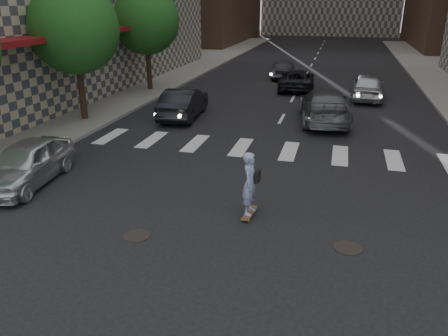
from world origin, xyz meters
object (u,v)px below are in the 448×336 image
object	(u,v)px
traffic_car_e	(283,70)
skateboarder	(250,184)
tree_b	(76,24)
tree_c	(147,17)
traffic_car_d	(368,86)
traffic_car_c	(297,80)
traffic_car_b	(324,106)
silver_sedan	(26,163)
traffic_car_a	(184,103)

from	to	relation	value
traffic_car_e	skateboarder	bearing A→B (deg)	94.35
tree_b	tree_c	world-z (taller)	same
traffic_car_d	tree_b	bearing A→B (deg)	36.37
traffic_car_c	traffic_car_d	xyz separation A→B (m)	(4.47, -1.89, 0.13)
traffic_car_b	traffic_car_d	distance (m)	6.43
silver_sedan	traffic_car_b	distance (m)	13.91
tree_b	traffic_car_a	xyz separation A→B (m)	(4.51, 1.86, -3.89)
silver_sedan	traffic_car_a	bearing A→B (deg)	71.27
traffic_car_b	traffic_car_c	world-z (taller)	traffic_car_b
tree_b	traffic_car_b	distance (m)	12.49
silver_sedan	tree_b	bearing A→B (deg)	101.16
tree_c	traffic_car_b	distance (m)	13.20
traffic_car_a	traffic_car_b	bearing A→B (deg)	-176.48
tree_b	traffic_car_a	bearing A→B (deg)	22.46
traffic_car_b	silver_sedan	bearing A→B (deg)	42.03
silver_sedan	traffic_car_a	xyz separation A→B (m)	(2.05, 9.54, 0.04)
traffic_car_b	traffic_car_e	distance (m)	12.57
tree_c	traffic_car_e	bearing A→B (deg)	41.14
skateboarder	traffic_car_b	distance (m)	11.04
tree_c	skateboarder	distance (m)	19.30
traffic_car_c	traffic_car_e	size ratio (longest dim) A/B	1.23
traffic_car_b	skateboarder	bearing A→B (deg)	75.05
skateboarder	traffic_car_a	distance (m)	11.38
silver_sedan	traffic_car_d	bearing A→B (deg)	48.88
tree_b	traffic_car_a	distance (m)	6.24
skateboarder	traffic_car_b	size ratio (longest dim) A/B	0.34
tree_b	skateboarder	bearing A→B (deg)	-38.77
silver_sedan	traffic_car_d	xyz separation A→B (m)	(11.38, 16.54, 0.08)
traffic_car_a	tree_b	bearing A→B (deg)	17.89
tree_c	silver_sedan	bearing A→B (deg)	-81.10
tree_b	traffic_car_d	distance (m)	16.88
traffic_car_a	traffic_car_e	world-z (taller)	traffic_car_a
traffic_car_c	traffic_car_d	bearing A→B (deg)	153.61
traffic_car_c	skateboarder	bearing A→B (deg)	88.61
tree_c	traffic_car_d	world-z (taller)	tree_c
silver_sedan	traffic_car_e	xyz separation A→B (m)	(5.44, 22.57, -0.07)
tree_c	traffic_car_d	distance (m)	14.39
tree_b	silver_sedan	bearing A→B (deg)	-72.26
tree_c	traffic_car_e	xyz separation A→B (m)	(7.89, 6.90, -4.00)
traffic_car_b	traffic_car_d	bearing A→B (deg)	-118.16
traffic_car_b	traffic_car_c	bearing A→B (deg)	-81.79
skateboarder	silver_sedan	bearing A→B (deg)	-179.05
silver_sedan	traffic_car_d	world-z (taller)	traffic_car_d
tree_c	traffic_car_b	xyz separation A→B (m)	(11.54, -5.14, -3.83)
tree_c	traffic_car_b	size ratio (longest dim) A/B	1.17
tree_c	traffic_car_c	world-z (taller)	tree_c
tree_c	traffic_car_a	distance (m)	8.55
skateboarder	traffic_car_e	size ratio (longest dim) A/B	0.48
tree_b	traffic_car_c	bearing A→B (deg)	48.96
tree_b	skateboarder	world-z (taller)	tree_b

